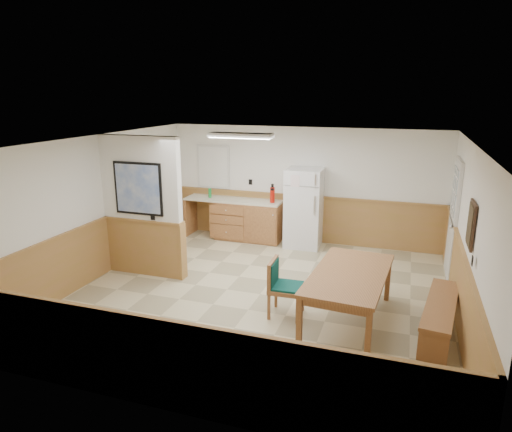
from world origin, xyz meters
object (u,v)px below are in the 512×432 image
(dining_table, at_px, (349,279))
(fire_extinguisher, at_px, (272,194))
(refrigerator, at_px, (304,208))
(dining_bench, at_px, (440,309))
(soap_bottle, at_px, (210,193))
(dining_chair, at_px, (280,283))

(dining_table, distance_m, fire_extinguisher, 3.75)
(dining_table, bearing_deg, refrigerator, 117.87)
(refrigerator, bearing_deg, dining_bench, -51.00)
(dining_table, bearing_deg, dining_bench, 7.49)
(fire_extinguisher, height_order, soap_bottle, fire_extinguisher)
(refrigerator, relative_size, dining_chair, 1.97)
(fire_extinguisher, bearing_deg, dining_chair, -62.75)
(dining_bench, distance_m, soap_bottle, 5.70)
(fire_extinguisher, bearing_deg, refrigerator, 7.18)
(refrigerator, distance_m, dining_chair, 3.23)
(fire_extinguisher, distance_m, soap_bottle, 1.48)
(dining_bench, relative_size, dining_chair, 2.06)
(dining_table, height_order, fire_extinguisher, fire_extinguisher)
(dining_bench, bearing_deg, fire_extinguisher, 145.31)
(dining_chair, xyz_separation_m, soap_bottle, (-2.55, 3.22, 0.51))
(dining_bench, relative_size, soap_bottle, 8.17)
(dining_bench, height_order, soap_bottle, soap_bottle)
(dining_table, height_order, dining_chair, dining_chair)
(dining_table, xyz_separation_m, dining_bench, (1.24, 0.07, -0.31))
(dining_table, distance_m, soap_bottle, 4.73)
(refrigerator, xyz_separation_m, soap_bottle, (-2.18, 0.03, 0.17))
(fire_extinguisher, bearing_deg, dining_bench, -34.01)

